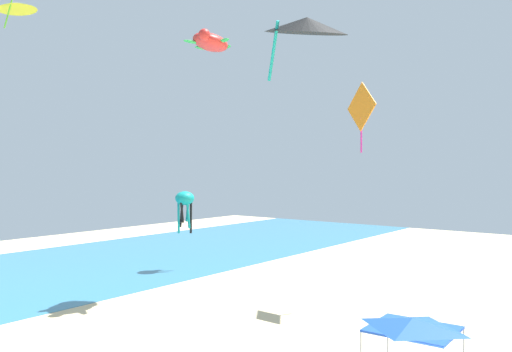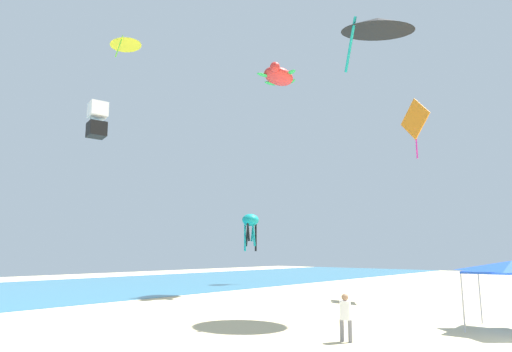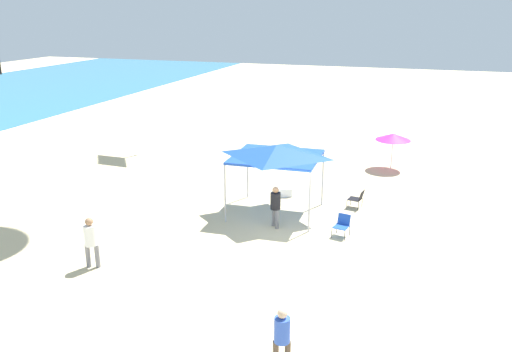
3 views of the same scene
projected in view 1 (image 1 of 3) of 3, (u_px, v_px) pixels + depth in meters
The scene contains 6 objects.
canopy_tent at pixel (413, 324), 22.22m from camera, with size 3.24×3.61×2.97m.
kite_delta_black at pixel (306, 25), 26.50m from camera, with size 6.10×6.10×3.63m.
kite_turtle_red at pixel (210, 42), 39.12m from camera, with size 4.36×4.32×1.75m.
kite_octopus_teal at pixel (185, 200), 48.25m from camera, with size 1.77×1.77×3.92m.
kite_diamond_orange at pixel (361, 109), 35.81m from camera, with size 1.74×3.01×4.89m.
kite_delta_yellow at pixel (17, 6), 34.25m from camera, with size 3.43×3.44×2.09m.
Camera 1 is at (-19.97, -7.45, 9.36)m, focal length 36.38 mm.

